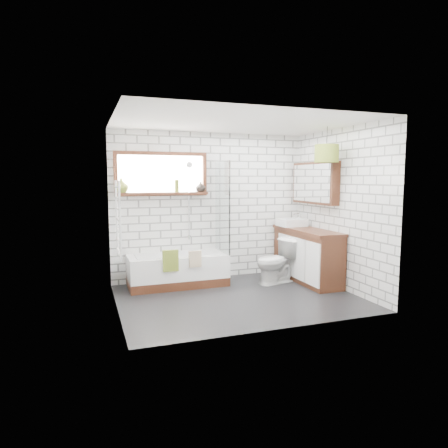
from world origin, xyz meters
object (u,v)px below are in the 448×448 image
object	(u,v)px
vanity	(307,255)
pendant	(327,153)
bathtub	(178,270)
basin	(292,222)
toilet	(276,261)

from	to	relation	value
vanity	pendant	bearing A→B (deg)	-94.30
bathtub	basin	xyz separation A→B (m)	(2.07, -0.00, 0.70)
basin	toilet	size ratio (longest dim) A/B	0.61
bathtub	vanity	size ratio (longest dim) A/B	1.01
vanity	toilet	xyz separation A→B (m)	(-0.55, 0.05, -0.08)
vanity	toilet	size ratio (longest dim) A/B	2.13
basin	pendant	xyz separation A→B (m)	(0.02, -0.99, 1.15)
vanity	pendant	world-z (taller)	pendant
toilet	vanity	bearing A→B (deg)	70.32
bathtub	basin	world-z (taller)	basin
bathtub	toilet	size ratio (longest dim) A/B	2.15
vanity	basin	xyz separation A→B (m)	(-0.06, 0.44, 0.51)
bathtub	basin	bearing A→B (deg)	-0.10
pendant	vanity	bearing A→B (deg)	85.70
toilet	pendant	size ratio (longest dim) A/B	2.03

